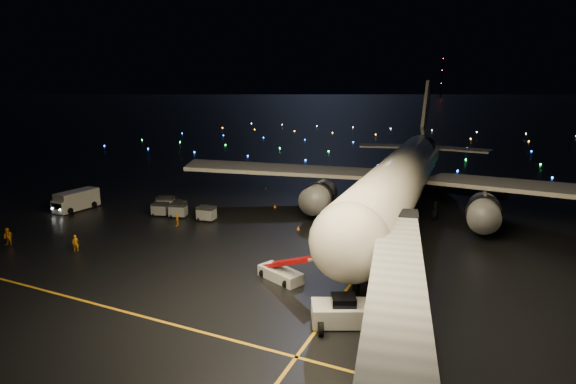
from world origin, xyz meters
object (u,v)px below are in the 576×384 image
at_px(crew_b, 8,237).
at_px(baggage_cart_2, 160,209).
at_px(baggage_cart_4, 166,204).
at_px(crew_a, 76,243).
at_px(belt_loader, 280,263).
at_px(airliner, 406,147).
at_px(baggage_cart_0, 178,210).
at_px(service_truck, 77,200).
at_px(pushback_tug, 343,310).
at_px(baggage_cart_1, 206,214).
at_px(crew_c, 177,220).
at_px(baggage_cart_3, 180,206).

distance_m(crew_b, baggage_cart_2, 17.46).
bearing_deg(baggage_cart_4, crew_a, -107.20).
xyz_separation_m(belt_loader, crew_a, (-22.45, -2.34, -0.68)).
distance_m(airliner, baggage_cart_2, 33.58).
bearing_deg(airliner, baggage_cart_0, -153.19).
bearing_deg(belt_loader, crew_b, -149.80).
relative_size(belt_loader, service_truck, 0.87).
bearing_deg(baggage_cart_0, belt_loader, -48.51).
xyz_separation_m(pushback_tug, crew_b, (-37.80, 0.87, -0.11)).
distance_m(crew_a, baggage_cart_1, 15.94).
distance_m(service_truck, baggage_cart_0, 15.37).
distance_m(crew_c, baggage_cart_3, 6.93).
distance_m(service_truck, crew_a, 17.75).
height_order(pushback_tug, crew_a, pushback_tug).
height_order(belt_loader, baggage_cart_0, belt_loader).
height_order(pushback_tug, baggage_cart_1, pushback_tug).
relative_size(belt_loader, baggage_cart_3, 3.60).
bearing_deg(crew_c, airliner, 99.96).
bearing_deg(crew_c, baggage_cart_1, 123.13).
bearing_deg(crew_a, belt_loader, -31.12).
bearing_deg(crew_c, baggage_cart_2, -146.63).
distance_m(airliner, baggage_cart_3, 31.56).
height_order(belt_loader, service_truck, belt_loader).
distance_m(baggage_cart_2, baggage_cart_4, 2.60).
bearing_deg(airliner, crew_b, -141.91).
relative_size(crew_b, baggage_cart_2, 0.95).
xyz_separation_m(crew_a, baggage_cart_3, (0.21, 16.96, -0.11)).
relative_size(airliner, baggage_cart_1, 28.69).
bearing_deg(belt_loader, baggage_cart_1, 165.33).
relative_size(belt_loader, baggage_cart_2, 3.13).
bearing_deg(baggage_cart_1, airliner, 27.73).
bearing_deg(crew_a, pushback_tug, -42.14).
xyz_separation_m(pushback_tug, baggage_cart_4, (-31.60, 19.11, -0.12)).
distance_m(crew_a, crew_c, 12.04).
height_order(crew_a, crew_b, crew_b).
height_order(service_truck, baggage_cart_0, service_truck).
height_order(crew_c, baggage_cart_1, baggage_cart_1).
distance_m(baggage_cart_3, baggage_cart_4, 2.09).
xyz_separation_m(airliner, crew_a, (-28.12, -29.29, -7.97)).
height_order(airliner, pushback_tug, airliner).
height_order(crew_b, baggage_cart_4, crew_b).
bearing_deg(baggage_cart_2, belt_loader, -42.71).
height_order(crew_a, baggage_cart_4, baggage_cart_4).
bearing_deg(baggage_cart_0, baggage_cart_4, 133.75).
bearing_deg(belt_loader, baggage_cart_2, 175.62).
height_order(airliner, service_truck, airliner).
bearing_deg(baggage_cart_1, crew_b, -136.55).
bearing_deg(baggage_cart_3, baggage_cart_4, -148.80).
height_order(crew_a, baggage_cart_3, crew_a).
bearing_deg(baggage_cart_1, baggage_cart_0, 176.92).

